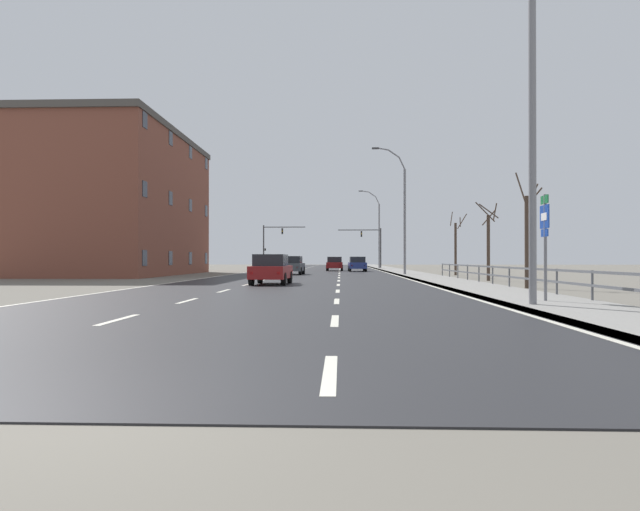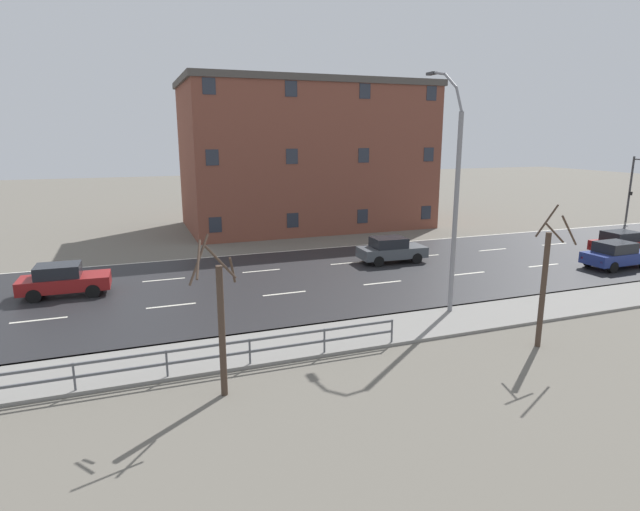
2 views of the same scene
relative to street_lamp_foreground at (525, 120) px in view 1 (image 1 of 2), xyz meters
The scene contains 18 objects.
ground_plane 38.39m from the street_lamp_foreground, 101.23° to the left, with size 160.00×160.00×0.12m.
road_asphalt_strip 50.12m from the street_lamp_foreground, 98.54° to the left, with size 14.00×120.00×0.03m.
sidewalk_right 49.58m from the street_lamp_foreground, 88.81° to the left, with size 3.00×120.00×0.12m.
guardrail 10.79m from the street_lamp_foreground, 75.66° to the left, with size 0.07×32.19×1.00m.
street_lamp_foreground is the anchor object (origin of this frame).
street_lamp_midground 29.69m from the street_lamp_foreground, 89.99° to the left, with size 2.73×0.24×10.35m.
street_lamp_distant 59.39m from the street_lamp_foreground, 90.01° to the left, with size 2.84×0.24×10.54m.
highway_sign 3.42m from the street_lamp_foreground, 52.32° to the left, with size 0.09×0.68×3.21m.
traffic_signal_right 60.84m from the street_lamp_foreground, 90.66° to the left, with size 5.92×0.36×5.55m.
traffic_signal_left 60.72m from the street_lamp_foreground, 103.54° to the left, with size 5.69×0.36×5.86m.
car_far_left 16.63m from the street_lamp_foreground, 122.18° to the left, with size 1.92×4.15×1.57m.
car_distant 43.81m from the street_lamp_foreground, 94.22° to the left, with size 1.94×4.15×1.57m.
car_near_left 33.27m from the street_lamp_foreground, 105.93° to the left, with size 1.95×4.16×1.57m.
car_mid_centre 47.35m from the street_lamp_foreground, 96.85° to the left, with size 1.87×4.12×1.57m.
brick_building 39.33m from the street_lamp_foreground, 127.33° to the left, with size 11.02×20.21×11.99m.
bare_tree_near 11.34m from the street_lamp_foreground, 71.43° to the left, with size 1.13×1.19×5.30m.
bare_tree_mid 19.70m from the street_lamp_foreground, 78.02° to the left, with size 1.34×1.40×4.80m.
bare_tree_far 31.09m from the street_lamp_foreground, 81.73° to the left, with size 1.36×1.43×5.24m.
Camera 1 is at (2.46, -4.38, 1.33)m, focal length 31.17 mm.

